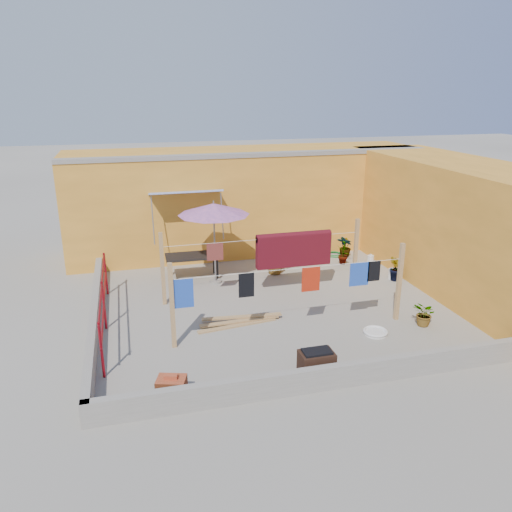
% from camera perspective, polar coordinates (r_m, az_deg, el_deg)
% --- Properties ---
extents(ground, '(80.00, 80.00, 0.00)m').
position_cam_1_polar(ground, '(12.07, 1.91, -5.74)').
color(ground, '#9E998E').
rests_on(ground, ground).
extents(wall_back, '(11.00, 3.27, 3.21)m').
position_cam_1_polar(wall_back, '(16.02, -1.17, 6.46)').
color(wall_back, gold).
rests_on(wall_back, ground).
extents(wall_right, '(2.40, 9.00, 3.20)m').
position_cam_1_polar(wall_right, '(13.88, 23.04, 3.03)').
color(wall_right, gold).
rests_on(wall_right, ground).
extents(parapet_front, '(8.30, 0.16, 0.44)m').
position_cam_1_polar(parapet_front, '(9.00, 8.68, -13.49)').
color(parapet_front, gray).
rests_on(parapet_front, ground).
extents(parapet_left, '(0.16, 7.30, 0.44)m').
position_cam_1_polar(parapet_left, '(11.57, -17.95, -6.61)').
color(parapet_left, gray).
rests_on(parapet_left, ground).
extents(red_railing, '(0.05, 4.20, 1.10)m').
position_cam_1_polar(red_railing, '(11.18, -17.06, -4.62)').
color(red_railing, maroon).
rests_on(red_railing, ground).
extents(clothesline_rig, '(5.09, 2.35, 1.80)m').
position_cam_1_polar(clothesline_rig, '(12.34, 4.00, 0.14)').
color(clothesline_rig, tan).
rests_on(clothesline_rig, ground).
extents(patio_umbrella, '(2.17, 2.17, 2.24)m').
position_cam_1_polar(patio_umbrella, '(12.94, -4.86, 5.31)').
color(patio_umbrella, gray).
rests_on(patio_umbrella, ground).
extents(outdoor_table, '(1.46, 0.75, 0.68)m').
position_cam_1_polar(outdoor_table, '(13.68, -7.28, -0.16)').
color(outdoor_table, black).
rests_on(outdoor_table, ground).
extents(brick_stack, '(0.57, 0.49, 0.42)m').
position_cam_1_polar(brick_stack, '(8.82, -9.62, -14.58)').
color(brick_stack, '#A94C27').
rests_on(brick_stack, ground).
extents(lumber_pile, '(1.96, 0.57, 0.12)m').
position_cam_1_polar(lumber_pile, '(11.20, -1.88, -7.44)').
color(lumber_pile, tan).
rests_on(lumber_pile, ground).
extents(brazier, '(0.61, 0.41, 0.55)m').
position_cam_1_polar(brazier, '(9.22, 6.92, -12.19)').
color(brazier, black).
rests_on(brazier, ground).
extents(white_basin, '(0.52, 0.52, 0.09)m').
position_cam_1_polar(white_basin, '(11.04, 13.48, -8.45)').
color(white_basin, silver).
rests_on(white_basin, ground).
extents(water_jug_a, '(0.21, 0.21, 0.33)m').
position_cam_1_polar(water_jug_a, '(14.20, 15.28, -1.97)').
color(water_jug_a, silver).
rests_on(water_jug_a, ground).
extents(water_jug_b, '(0.19, 0.19, 0.30)m').
position_cam_1_polar(water_jug_b, '(15.24, 12.95, -0.41)').
color(water_jug_b, silver).
rests_on(water_jug_b, ground).
extents(green_hose, '(0.50, 0.50, 0.07)m').
position_cam_1_polar(green_hose, '(15.84, 8.95, 0.19)').
color(green_hose, '#197026').
rests_on(green_hose, ground).
extents(plant_back_a, '(0.86, 0.78, 0.83)m').
position_cam_1_polar(plant_back_a, '(14.04, 2.26, -0.35)').
color(plant_back_a, '#255F1B').
rests_on(plant_back_a, ground).
extents(plant_back_b, '(0.43, 0.43, 0.64)m').
position_cam_1_polar(plant_back_b, '(15.71, 10.16, 1.06)').
color(plant_back_b, '#255F1B').
rests_on(plant_back_b, ground).
extents(plant_right_a, '(0.54, 0.56, 0.88)m').
position_cam_1_polar(plant_right_a, '(14.98, 10.01, 0.69)').
color(plant_right_a, '#255F1B').
rests_on(plant_right_a, ground).
extents(plant_right_b, '(0.41, 0.46, 0.72)m').
position_cam_1_polar(plant_right_b, '(13.99, 15.70, -1.38)').
color(plant_right_b, '#255F1B').
rests_on(plant_right_b, ground).
extents(plant_right_c, '(0.52, 0.57, 0.56)m').
position_cam_1_polar(plant_right_c, '(11.60, 18.77, -6.32)').
color(plant_right_c, '#255F1B').
rests_on(plant_right_c, ground).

